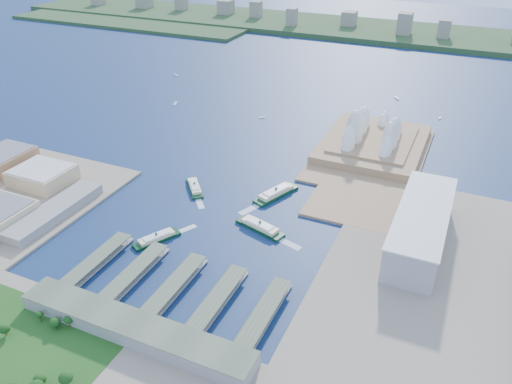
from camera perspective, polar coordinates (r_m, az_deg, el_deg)
The scene contains 19 objects.
ground at distance 502.48m, azimuth -5.90°, elevation -5.43°, with size 3000.00×3000.00×0.00m, color #0F2347.
east_land at distance 417.11m, azimuth 21.52°, elevation -16.55°, with size 240.00×500.00×3.00m, color gray.
peninsula at distance 682.83m, azimuth 13.03°, elevation 4.24°, with size 135.00×220.00×3.00m, color #9B7854.
far_shore at distance 1376.12m, azimuth 15.53°, elevation 17.17°, with size 2200.00×260.00×12.00m, color #2D4926.
opera_house at distance 689.08m, azimuth 13.49°, elevation 7.22°, with size 134.00×180.00×58.00m, color white, non-canonical shape.
toaster_building at distance 507.66m, azimuth 18.32°, elevation -3.79°, with size 45.00×155.00×35.00m, color #97979D.
ferry_wharves at distance 444.13m, azimuth -9.17°, elevation -10.48°, with size 184.00×90.00×9.30m, color #4E5A44, non-canonical shape.
terminal_building at distance 406.31m, azimuth -13.76°, elevation -14.93°, with size 200.00×28.00×12.00m, color gray.
park at distance 423.01m, azimuth -26.88°, elevation -15.44°, with size 150.00×110.00×16.00m, color #194714, non-canonical shape.
far_skyline at distance 1350.17m, azimuth 15.57°, elevation 18.39°, with size 1900.00×140.00×55.00m, color gray, non-canonical shape.
ferry_a at distance 587.32m, azimuth -7.05°, elevation 0.71°, with size 12.40×48.70×9.21m, color #0D341A, non-canonical shape.
ferry_b at distance 569.30m, azimuth 2.31°, elevation 0.05°, with size 15.36×60.34×11.41m, color #0D341A, non-canonical shape.
ferry_c at distance 505.38m, azimuth -11.31°, elevation -5.05°, with size 12.36×48.56×9.18m, color #0D341A, non-canonical shape.
ferry_d at distance 511.54m, azimuth 0.45°, elevation -3.81°, with size 14.19×55.75×10.54m, color #0D341A, non-canonical shape.
boat_a at distance 855.65m, azimuth -9.23°, elevation 9.98°, with size 3.62×14.48×2.79m, color white, non-canonical shape.
boat_b at distance 786.44m, azimuth 0.71°, elevation 8.52°, with size 3.04×8.69×2.35m, color white, non-canonical shape.
boat_c at distance 834.92m, azimuth 20.28°, elevation 7.94°, with size 3.16×10.82×2.43m, color white, non-canonical shape.
boat_d at distance 1007.85m, azimuth -9.13°, elevation 13.07°, with size 3.31×15.15×2.56m, color white, non-canonical shape.
boat_e at distance 901.30m, azimuth 15.79°, elevation 10.28°, with size 3.95×12.41×3.05m, color white, non-canonical shape.
Camera 1 is at (214.20, -349.12, 291.07)m, focal length 35.00 mm.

